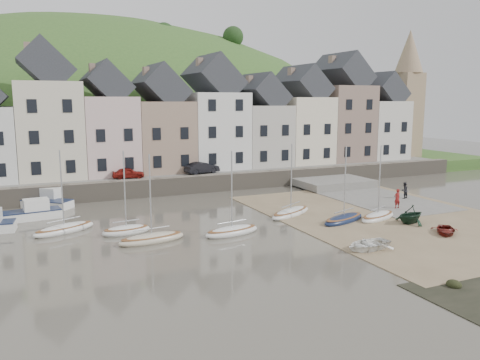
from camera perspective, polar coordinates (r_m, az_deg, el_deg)
name	(u,v)px	position (r m, az deg, el deg)	size (l,w,h in m)	color
ground	(273,232)	(36.24, 3.91, -6.10)	(160.00, 160.00, 0.00)	#4C483C
quay_land	(160,168)	(65.52, -9.36, 1.45)	(90.00, 30.00, 1.50)	#345A24
quay_street	(187,173)	(54.48, -6.26, 0.77)	(70.00, 7.00, 0.10)	slate
seawall	(197,184)	(51.31, -5.04, -0.48)	(70.00, 1.20, 1.80)	slate
beach	(390,217)	(42.40, 17.18, -4.18)	(18.00, 26.00, 0.06)	#7C674B
slipway	(366,196)	(50.89, 14.65, -1.80)	(8.00, 18.00, 0.12)	slate
hillside	(98,249)	(95.59, -16.37, -7.81)	(134.40, 84.00, 84.00)	#345A24
townhouse_terrace	(191,120)	(57.79, -5.77, 7.02)	(61.05, 8.00, 13.93)	silver
church_spire	(407,90)	(74.90, 19.10, 9.95)	(4.00, 4.00, 18.00)	#997F60
sailboat_0	(64,229)	(38.29, -19.97, -5.41)	(5.04, 3.50, 6.32)	white
sailboat_1	(126,230)	(36.60, -13.23, -5.75)	(3.72, 1.89, 6.32)	white
sailboat_2	(152,238)	(34.14, -10.35, -6.76)	(4.94, 2.13, 6.32)	beige
sailboat_3	(232,231)	(35.43, -0.96, -6.01)	(4.62, 2.25, 6.32)	white
sailboat_4	(291,212)	(41.34, 5.99, -3.82)	(5.40, 3.88, 6.32)	white
sailboat_5	(344,219)	(39.80, 12.11, -4.50)	(5.12, 3.17, 6.32)	#131F3E
sailboat_6	(378,216)	(41.30, 15.91, -4.14)	(4.71, 3.04, 6.32)	white
motorboat_0	(28,213)	(43.21, -23.63, -3.55)	(5.63, 2.39, 1.70)	white
motorboat_2	(44,201)	(47.76, -22.08, -2.27)	(5.36, 4.93, 1.70)	white
rowboat_white	(368,244)	(32.84, 14.79, -7.31)	(2.42, 3.38, 0.70)	white
rowboat_green	(411,214)	(40.46, 19.42, -3.82)	(2.41, 2.79, 1.47)	black
rowboat_red	(445,230)	(38.36, 23.00, -5.45)	(1.93, 2.70, 0.56)	maroon
person_red	(397,199)	(45.41, 18.00, -2.09)	(0.64, 0.42, 1.75)	maroon
person_dark	(404,190)	(50.14, 18.76, -1.16)	(0.78, 0.61, 1.61)	black
car_left	(128,173)	(51.77, -13.01, 0.81)	(1.32, 3.29, 1.12)	maroon
car_right	(202,168)	(53.90, -4.49, 1.45)	(1.37, 3.94, 1.30)	black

